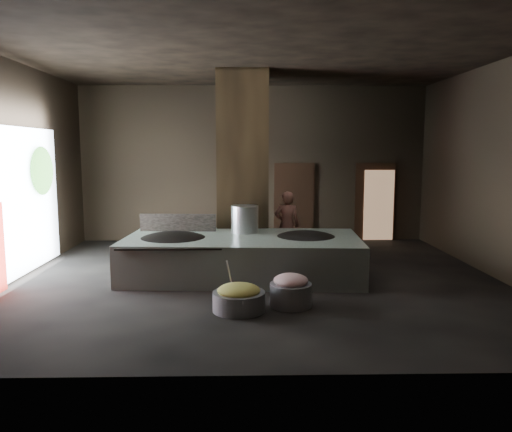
{
  "coord_description": "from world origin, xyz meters",
  "views": [
    {
      "loc": [
        -0.25,
        -10.15,
        2.68
      ],
      "look_at": [
        -0.01,
        0.55,
        1.25
      ],
      "focal_mm": 35.0,
      "sensor_mm": 36.0,
      "label": 1
    }
  ],
  "objects_px": {
    "wok_left": "(173,242)",
    "meat_basin": "(291,295)",
    "hearth_platform": "(242,257)",
    "stock_pot": "(245,220)",
    "cook": "(287,225)",
    "wok_right": "(306,241)",
    "veg_basin": "(239,301)"
  },
  "relations": [
    {
      "from": "wok_left",
      "to": "wok_right",
      "type": "height_order",
      "value": "wok_left"
    },
    {
      "from": "stock_pot",
      "to": "hearth_platform",
      "type": "bearing_deg",
      "value": -95.19
    },
    {
      "from": "cook",
      "to": "wok_right",
      "type": "bearing_deg",
      "value": 102.93
    },
    {
      "from": "stock_pot",
      "to": "cook",
      "type": "xyz_separation_m",
      "value": [
        1.04,
        1.16,
        -0.29
      ]
    },
    {
      "from": "cook",
      "to": "veg_basin",
      "type": "distance_m",
      "value": 4.23
    },
    {
      "from": "wok_left",
      "to": "stock_pot",
      "type": "distance_m",
      "value": 1.66
    },
    {
      "from": "wok_left",
      "to": "wok_right",
      "type": "relative_size",
      "value": 1.07
    },
    {
      "from": "wok_right",
      "to": "stock_pot",
      "type": "height_order",
      "value": "stock_pot"
    },
    {
      "from": "stock_pot",
      "to": "meat_basin",
      "type": "height_order",
      "value": "stock_pot"
    },
    {
      "from": "wok_left",
      "to": "veg_basin",
      "type": "height_order",
      "value": "wok_left"
    },
    {
      "from": "wok_left",
      "to": "veg_basin",
      "type": "distance_m",
      "value": 2.71
    },
    {
      "from": "stock_pot",
      "to": "cook",
      "type": "height_order",
      "value": "cook"
    },
    {
      "from": "hearth_platform",
      "to": "veg_basin",
      "type": "xyz_separation_m",
      "value": [
        -0.05,
        -2.3,
        -0.27
      ]
    },
    {
      "from": "hearth_platform",
      "to": "cook",
      "type": "relative_size",
      "value": 2.93
    },
    {
      "from": "veg_basin",
      "to": "meat_basin",
      "type": "height_order",
      "value": "meat_basin"
    },
    {
      "from": "hearth_platform",
      "to": "cook",
      "type": "xyz_separation_m",
      "value": [
        1.09,
        1.71,
        0.41
      ]
    },
    {
      "from": "stock_pot",
      "to": "wok_left",
      "type": "bearing_deg",
      "value": -158.2
    },
    {
      "from": "hearth_platform",
      "to": "veg_basin",
      "type": "relative_size",
      "value": 5.59
    },
    {
      "from": "veg_basin",
      "to": "meat_basin",
      "type": "relative_size",
      "value": 1.22
    },
    {
      "from": "veg_basin",
      "to": "meat_basin",
      "type": "bearing_deg",
      "value": 15.18
    },
    {
      "from": "wok_left",
      "to": "meat_basin",
      "type": "xyz_separation_m",
      "value": [
        2.29,
        -2.01,
        -0.55
      ]
    },
    {
      "from": "cook",
      "to": "meat_basin",
      "type": "distance_m",
      "value": 3.83
    },
    {
      "from": "veg_basin",
      "to": "stock_pot",
      "type": "bearing_deg",
      "value": 87.98
    },
    {
      "from": "wok_right",
      "to": "meat_basin",
      "type": "distance_m",
      "value": 2.24
    },
    {
      "from": "hearth_platform",
      "to": "wok_right",
      "type": "height_order",
      "value": "wok_right"
    },
    {
      "from": "meat_basin",
      "to": "hearth_platform",
      "type": "bearing_deg",
      "value": 112.22
    },
    {
      "from": "hearth_platform",
      "to": "meat_basin",
      "type": "distance_m",
      "value": 2.23
    },
    {
      "from": "hearth_platform",
      "to": "wok_left",
      "type": "bearing_deg",
      "value": -174.47
    },
    {
      "from": "veg_basin",
      "to": "wok_left",
      "type": "bearing_deg",
      "value": 121.9
    },
    {
      "from": "wok_left",
      "to": "stock_pot",
      "type": "height_order",
      "value": "stock_pot"
    },
    {
      "from": "wok_right",
      "to": "cook",
      "type": "bearing_deg",
      "value": 98.94
    },
    {
      "from": "hearth_platform",
      "to": "meat_basin",
      "type": "height_order",
      "value": "hearth_platform"
    }
  ]
}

